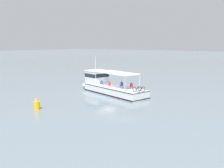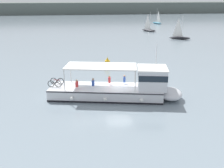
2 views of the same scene
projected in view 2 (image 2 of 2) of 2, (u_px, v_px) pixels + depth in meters
The scene contains 7 objects.
ground_plane at pixel (119, 97), 26.60m from camera, with size 400.00×400.00×0.00m, color gray.
distant_shoreline at pixel (72, 8), 159.29m from camera, with size 400.00×28.00×6.23m, color #515B56.
ferry_main at pixel (122, 88), 26.03m from camera, with size 13.07×6.06×5.32m.
sailboat_horizon_west at pixel (149, 29), 76.79m from camera, with size 3.74×4.81×5.40m.
sailboat_mid_channel at pixel (157, 22), 98.29m from camera, with size 2.83×5.00×5.40m.
sailboat_off_bow at pixel (180, 37), 62.69m from camera, with size 4.93×3.34×5.40m.
channel_buoy at pixel (107, 63), 37.93m from camera, with size 0.70×0.70×1.40m.
Camera 2 is at (-4.91, -24.43, 9.41)m, focal length 43.31 mm.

